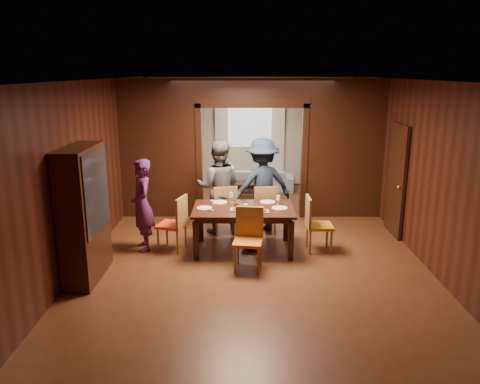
{
  "coord_description": "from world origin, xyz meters",
  "views": [
    {
      "loc": [
        -0.2,
        -8.06,
        3.05
      ],
      "look_at": [
        -0.24,
        -0.4,
        1.05
      ],
      "focal_mm": 35.0,
      "sensor_mm": 36.0,
      "label": 1
    }
  ],
  "objects_px": {
    "chair_left": "(172,223)",
    "coffee_table": "(244,190)",
    "chair_near": "(248,240)",
    "sofa": "(256,180)",
    "chair_right": "(319,224)",
    "chair_far_r": "(264,209)",
    "person_navy": "(262,185)",
    "hutch": "(84,214)",
    "person_purple": "(142,205)",
    "chair_far_l": "(224,209)",
    "dining_table": "(243,229)",
    "person_grey": "(219,187)"
  },
  "relations": [
    {
      "from": "person_purple",
      "to": "chair_far_r",
      "type": "distance_m",
      "value": 2.32
    },
    {
      "from": "person_navy",
      "to": "chair_far_l",
      "type": "distance_m",
      "value": 0.88
    },
    {
      "from": "dining_table",
      "to": "hutch",
      "type": "distance_m",
      "value": 2.68
    },
    {
      "from": "person_navy",
      "to": "chair_left",
      "type": "xyz_separation_m",
      "value": [
        -1.61,
        -1.07,
        -0.42
      ]
    },
    {
      "from": "chair_left",
      "to": "coffee_table",
      "type": "bearing_deg",
      "value": 175.44
    },
    {
      "from": "sofa",
      "to": "chair_right",
      "type": "bearing_deg",
      "value": 105.35
    },
    {
      "from": "chair_right",
      "to": "chair_far_l",
      "type": "height_order",
      "value": "same"
    },
    {
      "from": "chair_left",
      "to": "hutch",
      "type": "relative_size",
      "value": 0.48
    },
    {
      "from": "person_grey",
      "to": "person_navy",
      "type": "height_order",
      "value": "person_navy"
    },
    {
      "from": "person_purple",
      "to": "dining_table",
      "type": "relative_size",
      "value": 0.93
    },
    {
      "from": "chair_right",
      "to": "chair_far_r",
      "type": "distance_m",
      "value": 1.29
    },
    {
      "from": "chair_near",
      "to": "chair_left",
      "type": "bearing_deg",
      "value": 155.6
    },
    {
      "from": "dining_table",
      "to": "chair_left",
      "type": "xyz_separation_m",
      "value": [
        -1.25,
        -0.01,
        0.1
      ]
    },
    {
      "from": "coffee_table",
      "to": "chair_far_l",
      "type": "height_order",
      "value": "chair_far_l"
    },
    {
      "from": "chair_left",
      "to": "chair_far_r",
      "type": "distance_m",
      "value": 1.86
    },
    {
      "from": "person_navy",
      "to": "chair_right",
      "type": "xyz_separation_m",
      "value": [
        0.94,
        -1.11,
        -0.42
      ]
    },
    {
      "from": "sofa",
      "to": "chair_left",
      "type": "distance_m",
      "value": 4.52
    },
    {
      "from": "person_purple",
      "to": "chair_left",
      "type": "bearing_deg",
      "value": 64.2
    },
    {
      "from": "person_navy",
      "to": "chair_left",
      "type": "bearing_deg",
      "value": 15.92
    },
    {
      "from": "person_navy",
      "to": "chair_far_l",
      "type": "xyz_separation_m",
      "value": [
        -0.74,
        -0.21,
        -0.42
      ]
    },
    {
      "from": "person_grey",
      "to": "chair_far_r",
      "type": "bearing_deg",
      "value": 176.1
    },
    {
      "from": "person_purple",
      "to": "coffee_table",
      "type": "distance_m",
      "value": 3.85
    },
    {
      "from": "person_purple",
      "to": "sofa",
      "type": "distance_m",
      "value": 4.72
    },
    {
      "from": "dining_table",
      "to": "chair_near",
      "type": "height_order",
      "value": "chair_near"
    },
    {
      "from": "person_purple",
      "to": "chair_far_l",
      "type": "bearing_deg",
      "value": 98.57
    },
    {
      "from": "chair_far_l",
      "to": "chair_near",
      "type": "height_order",
      "value": "same"
    },
    {
      "from": "person_navy",
      "to": "chair_far_l",
      "type": "height_order",
      "value": "person_navy"
    },
    {
      "from": "hutch",
      "to": "person_grey",
      "type": "bearing_deg",
      "value": 47.54
    },
    {
      "from": "chair_far_r",
      "to": "person_purple",
      "type": "bearing_deg",
      "value": 15.56
    },
    {
      "from": "coffee_table",
      "to": "hutch",
      "type": "distance_m",
      "value": 5.17
    },
    {
      "from": "sofa",
      "to": "chair_right",
      "type": "xyz_separation_m",
      "value": [
        0.97,
        -4.27,
        0.2
      ]
    },
    {
      "from": "coffee_table",
      "to": "chair_far_r",
      "type": "height_order",
      "value": "chair_far_r"
    },
    {
      "from": "chair_left",
      "to": "chair_right",
      "type": "relative_size",
      "value": 1.0
    },
    {
      "from": "coffee_table",
      "to": "chair_left",
      "type": "bearing_deg",
      "value": -110.54
    },
    {
      "from": "chair_left",
      "to": "chair_far_l",
      "type": "xyz_separation_m",
      "value": [
        0.87,
        0.86,
        0.0
      ]
    },
    {
      "from": "person_navy",
      "to": "dining_table",
      "type": "height_order",
      "value": "person_navy"
    },
    {
      "from": "person_grey",
      "to": "chair_left",
      "type": "xyz_separation_m",
      "value": [
        -0.77,
        -0.94,
        -0.41
      ]
    },
    {
      "from": "chair_near",
      "to": "hutch",
      "type": "relative_size",
      "value": 0.48
    },
    {
      "from": "person_grey",
      "to": "chair_near",
      "type": "height_order",
      "value": "person_grey"
    },
    {
      "from": "person_purple",
      "to": "chair_near",
      "type": "relative_size",
      "value": 1.65
    },
    {
      "from": "person_navy",
      "to": "hutch",
      "type": "bearing_deg",
      "value": 21.16
    },
    {
      "from": "chair_far_l",
      "to": "chair_far_r",
      "type": "relative_size",
      "value": 1.0
    },
    {
      "from": "sofa",
      "to": "coffee_table",
      "type": "height_order",
      "value": "sofa"
    },
    {
      "from": "person_purple",
      "to": "person_navy",
      "type": "xyz_separation_m",
      "value": [
        2.11,
        1.04,
        0.11
      ]
    },
    {
      "from": "chair_far_r",
      "to": "hutch",
      "type": "distance_m",
      "value": 3.44
    },
    {
      "from": "person_navy",
      "to": "coffee_table",
      "type": "bearing_deg",
      "value": -99.41
    },
    {
      "from": "coffee_table",
      "to": "chair_far_r",
      "type": "distance_m",
      "value": 2.57
    },
    {
      "from": "person_navy",
      "to": "hutch",
      "type": "xyz_separation_m",
      "value": [
        -2.72,
        -2.19,
        0.09
      ]
    },
    {
      "from": "chair_far_l",
      "to": "chair_right",
      "type": "bearing_deg",
      "value": 139.35
    },
    {
      "from": "chair_right",
      "to": "chair_far_l",
      "type": "bearing_deg",
      "value": 60.53
    }
  ]
}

